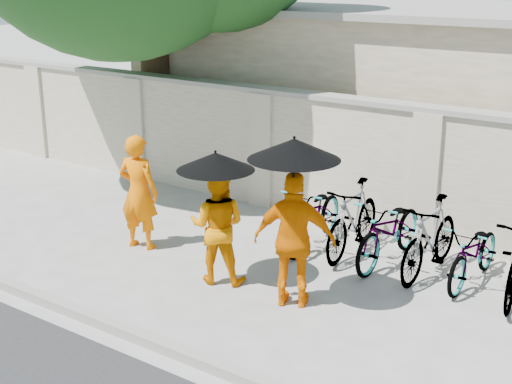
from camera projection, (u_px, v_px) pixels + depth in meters
The scene contains 14 objects.
ground at pixel (194, 277), 9.72m from camera, with size 80.00×80.00×0.00m, color #A5A29D.
kerb at pixel (101, 321), 8.38m from camera, with size 40.00×0.16×0.12m, color gray.
compound_wall at pixel (369, 167), 11.37m from camera, with size 20.00×0.30×2.00m, color beige.
building_behind at pixel (508, 101), 13.60m from camera, with size 14.00×6.00×3.20m, color beige.
monk_left at pixel (139, 192), 10.52m from camera, with size 0.63×0.42×1.73m, color #FA6F00.
monk_center at pixel (218, 226), 9.38m from camera, with size 0.77×0.60×1.57m, color orange.
parasol_center at pixel (216, 161), 9.02m from camera, with size 1.01×1.01×0.92m.
monk_right at pixel (295, 240), 8.68m from camera, with size 1.01×0.42×1.72m, color orange.
parasol_right at pixel (294, 149), 8.26m from camera, with size 1.10×1.10×1.18m.
bike_0 at pixel (315, 215), 10.68m from camera, with size 0.64×1.84×0.97m, color slate.
bike_1 at pixel (353, 219), 10.39m from camera, with size 0.51×1.79×1.08m, color slate.
bike_2 at pixel (390, 230), 10.05m from camera, with size 0.65×1.87×0.98m, color slate.
bike_3 at pixel (430, 238), 9.67m from camera, with size 0.50×1.78×1.07m, color slate.
bike_4 at pixel (474, 253), 9.42m from camera, with size 0.57×1.63×0.86m, color slate.
Camera 1 is at (5.84, -6.80, 4.04)m, focal length 50.00 mm.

